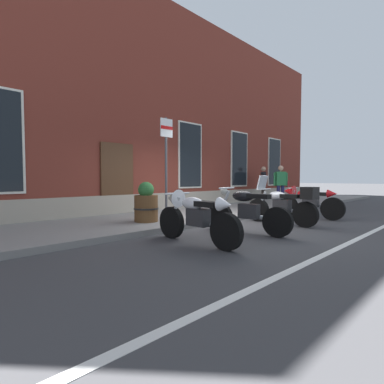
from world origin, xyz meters
TOP-DOWN VIEW (x-y plane):
  - ground_plane at (0.00, 0.00)m, footprint 140.00×140.00m
  - sidewalk at (0.00, 1.53)m, footprint 28.05×3.06m
  - lane_stripe at (0.00, -3.20)m, footprint 28.05×0.12m
  - brick_pub_facade at (0.00, 6.04)m, footprint 22.05×6.07m
  - motorcycle_white_sport at (-2.39, -1.15)m, footprint 0.62×2.07m
  - motorcycle_black_naked at (-0.87, -1.27)m, footprint 0.62×2.04m
  - motorcycle_silver_touring at (0.81, -1.29)m, footprint 0.62×2.03m
  - motorcycle_red_sport at (2.50, -1.14)m, footprint 0.62×2.03m
  - pedestrian_striped_shirt at (4.72, 0.93)m, footprint 0.57×0.47m
  - pedestrian_dark_jacket at (5.67, 2.33)m, footprint 0.55×0.49m
  - parking_sign at (-1.69, 0.50)m, footprint 0.36×0.07m
  - barrel_planter at (-1.93, 1.01)m, footprint 0.62×0.62m

SIDE VIEW (x-z plane):
  - ground_plane at x=0.00m, z-range 0.00..0.00m
  - lane_stripe at x=0.00m, z-range 0.00..0.01m
  - sidewalk at x=0.00m, z-range 0.00..0.13m
  - motorcycle_black_naked at x=-0.87m, z-range -0.01..1.00m
  - motorcycle_silver_touring at x=0.81m, z-range -0.11..1.19m
  - motorcycle_red_sport at x=2.50m, z-range 0.05..1.04m
  - motorcycle_white_sport at x=-2.39m, z-range 0.05..1.05m
  - barrel_planter at x=-1.93m, z-range 0.05..1.06m
  - pedestrian_striped_shirt at x=4.72m, z-range 0.22..1.84m
  - pedestrian_dark_jacket at x=5.67m, z-range 0.23..1.87m
  - parking_sign at x=-1.69m, z-range 0.49..3.05m
  - brick_pub_facade at x=0.00m, z-range -0.01..7.53m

